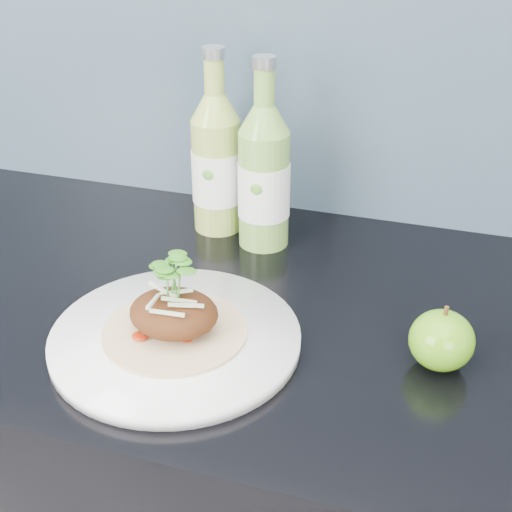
% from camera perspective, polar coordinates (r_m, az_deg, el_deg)
% --- Properties ---
extents(dinner_plate, '(0.38, 0.38, 0.02)m').
position_cam_1_polar(dinner_plate, '(0.84, -6.45, -6.56)').
color(dinner_plate, white).
rests_on(dinner_plate, kitchen_counter).
extents(pork_taco, '(0.17, 0.17, 0.10)m').
position_cam_1_polar(pork_taco, '(0.82, -6.60, -4.45)').
color(pork_taco, tan).
rests_on(pork_taco, dinner_plate).
extents(green_apple, '(0.09, 0.09, 0.08)m').
position_cam_1_polar(green_apple, '(0.82, 14.63, -6.54)').
color(green_apple, '#4F810E').
rests_on(green_apple, kitchen_counter).
extents(cider_bottle_left, '(0.08, 0.08, 0.27)m').
position_cam_1_polar(cider_bottle_left, '(1.06, -3.17, 7.38)').
color(cider_bottle_left, '#9EB54B').
rests_on(cider_bottle_left, kitchen_counter).
extents(cider_bottle_right, '(0.09, 0.09, 0.27)m').
position_cam_1_polar(cider_bottle_right, '(1.01, 0.64, 6.32)').
color(cider_bottle_right, '#76A745').
rests_on(cider_bottle_right, kitchen_counter).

